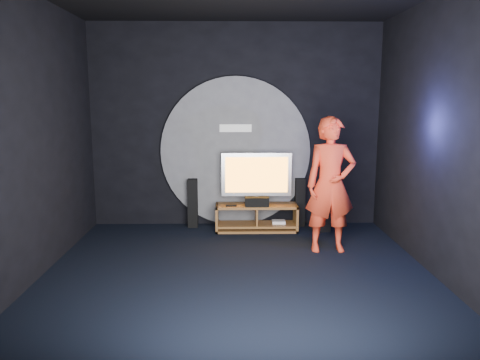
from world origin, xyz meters
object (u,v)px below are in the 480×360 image
Objects in this scene: media_console at (257,219)px; player at (331,185)px; tower_speaker_left at (193,203)px; tower_speaker_right at (300,202)px; subwoofer at (321,221)px; tv at (256,176)px.

player reaches higher than media_console.
tower_speaker_left is 1.88m from tower_speaker_right.
subwoofer is at bearing 83.92° from player.
tv is at bearing -163.63° from tower_speaker_right.
subwoofer is (0.32, -0.31, -0.27)m from tower_speaker_right.
player reaches higher than tv.
tower_speaker_left is (-1.11, 0.26, 0.23)m from media_console.
media_console is at bearing -13.01° from tower_speaker_left.
player reaches higher than tower_speaker_left.
tv is at bearing 175.99° from subwoofer.
player reaches higher than subwoofer.
tower_speaker_right is at bearing 20.98° from media_console.
media_console is 1.64× the size of tower_speaker_left.
tower_speaker_left reaches higher than subwoofer.
tower_speaker_right is at bearing 98.24° from player.
tv is 1.54m from player.
media_console is 1.17× the size of tv.
tower_speaker_right is (1.88, 0.04, 0.00)m from tower_speaker_left.
tower_speaker_right reaches higher than subwoofer.
tower_speaker_left is (-1.10, 0.19, -0.50)m from tv.
tower_speaker_left is 2.69× the size of subwoofer.
tower_speaker_right is 2.69× the size of subwoofer.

